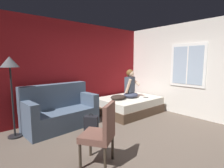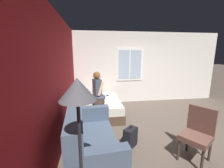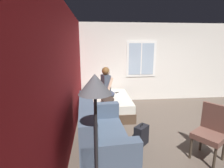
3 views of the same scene
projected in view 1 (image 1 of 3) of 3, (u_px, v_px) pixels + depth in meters
ground_plane at (143, 146)px, 3.34m from camera, size 40.00×40.00×0.00m
wall_back_accent at (75, 70)px, 5.11m from camera, size 9.88×0.16×2.70m
wall_side_with_window at (203, 70)px, 4.79m from camera, size 0.19×6.40×2.70m
bed at (129, 105)px, 5.46m from camera, size 1.82×1.38×0.48m
couch at (60, 111)px, 4.25m from camera, size 1.75×0.93×1.04m
side_chair at (101, 132)px, 2.66m from camera, size 0.64×0.64×0.98m
person_seated at (130, 86)px, 5.41m from camera, size 0.63×0.57×0.88m
backpack at (91, 125)px, 3.88m from camera, size 0.35×0.35×0.46m
throw_pillow at (118, 97)px, 5.13m from camera, size 0.52×0.41×0.14m
cell_phone at (146, 97)px, 5.42m from camera, size 0.15×0.15×0.01m
floor_lamp at (10, 70)px, 3.53m from camera, size 0.36×0.36×1.70m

